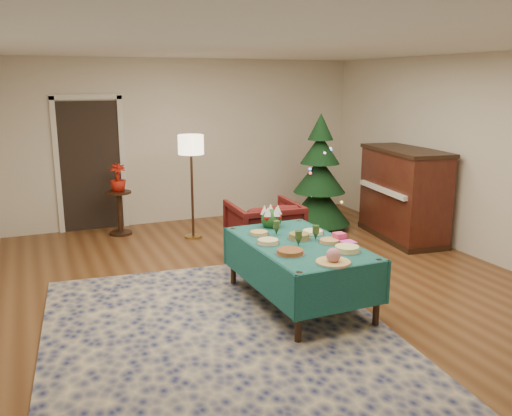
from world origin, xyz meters
name	(u,v)px	position (x,y,z in m)	size (l,w,h in m)	color
room_shell	(276,173)	(0.00, 0.00, 1.35)	(7.00, 7.00, 7.00)	#593319
doorway	(90,162)	(-1.60, 3.48, 1.10)	(1.08, 0.04, 2.16)	black
rug	(224,344)	(-1.01, -1.08, 0.01)	(3.20, 4.20, 0.02)	#141D4E
buffet_table	(299,255)	(0.04, -0.50, 0.55)	(1.07, 1.79, 0.69)	black
platter_0	(333,258)	(0.03, -1.21, 0.74)	(0.33, 0.33, 0.15)	silver
platter_1	(347,249)	(0.34, -0.96, 0.71)	(0.28, 0.28, 0.06)	silver
platter_2	(290,252)	(-0.22, -0.81, 0.71)	(0.30, 0.30, 0.05)	silver
platter_3	(329,241)	(0.33, -0.63, 0.70)	(0.24, 0.24, 0.04)	silver
platter_4	(268,242)	(-0.27, -0.41, 0.71)	(0.25, 0.25, 0.05)	silver
platter_5	(299,236)	(0.10, -0.39, 0.72)	(0.26, 0.26, 0.07)	silver
platter_6	(313,232)	(0.34, -0.26, 0.70)	(0.26, 0.26, 0.04)	silver
platter_7	(259,233)	(-0.23, -0.06, 0.70)	(0.23, 0.23, 0.04)	silver
goblet_0	(276,227)	(-0.05, -0.14, 0.77)	(0.07, 0.07, 0.16)	#2D471E
goblet_1	(316,232)	(0.25, -0.48, 0.77)	(0.07, 0.07, 0.16)	#2D471E
goblet_2	(298,238)	(-0.02, -0.60, 0.77)	(0.07, 0.07, 0.16)	#2D471E
napkin_stack	(348,243)	(0.48, -0.76, 0.71)	(0.14, 0.14, 0.04)	#F143BD
gift_box	(339,237)	(0.46, -0.62, 0.73)	(0.11, 0.11, 0.09)	#DE3D6B
centerpiece	(271,217)	(0.04, 0.19, 0.81)	(0.25, 0.25, 0.28)	#1E4C1E
armchair	(264,228)	(0.29, 0.98, 0.44)	(0.86, 0.81, 0.89)	#4D1110
floor_lamp	(191,151)	(-0.27, 2.39, 1.33)	(0.38, 0.38, 1.57)	#A57F3F
side_table	(120,214)	(-1.26, 3.00, 0.33)	(0.38, 0.38, 0.68)	black
potted_plant	(118,184)	(-1.26, 3.00, 0.80)	(0.24, 0.43, 0.24)	#A5190B
christmas_tree	(319,178)	(1.76, 2.11, 0.83)	(1.04, 1.04, 1.85)	black
piano	(403,195)	(2.65, 1.13, 0.67)	(0.93, 1.66, 1.37)	black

